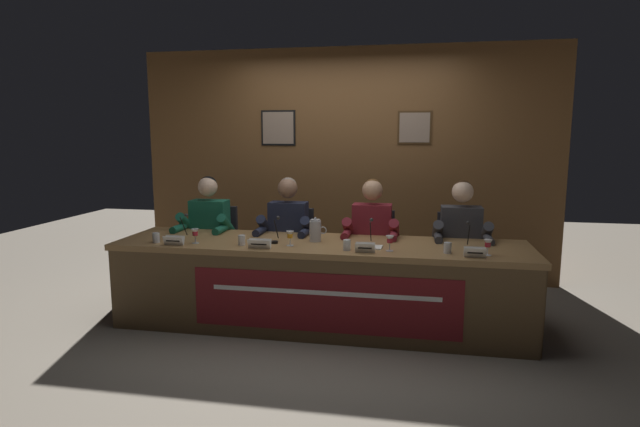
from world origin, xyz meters
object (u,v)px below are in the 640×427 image
water_cup_far_left (156,238)px  document_stack_center_right (369,247)px  juice_glass_far_right (488,244)px  water_pitcher_central (315,230)px  panelist_center_right (371,236)px  water_cup_center_right (347,246)px  nameplate_far_left (174,241)px  chair_center_right (372,260)px  microphone_far_right (469,240)px  chair_center_left (292,256)px  panelist_far_right (461,239)px  juice_glass_center_left (290,236)px  nameplate_center_right (365,248)px  juice_glass_center_right (390,240)px  panelist_center_left (286,233)px  water_cup_center_left (242,241)px  microphone_center_left (276,234)px  panelist_far_left (207,230)px  microphone_center_right (370,236)px  microphone_far_left (183,231)px  juice_glass_far_left (195,233)px  water_cup_far_right (448,248)px  nameplate_far_right (475,252)px  nameplate_center_left (259,244)px  chair_far_right (458,263)px  conference_table (318,271)px

water_cup_far_left → document_stack_center_right: bearing=4.2°
juice_glass_far_right → water_pitcher_central: water_pitcher_central is taller
panelist_center_right → water_cup_center_right: size_ratio=14.62×
nameplate_far_left → water_cup_far_left: water_cup_far_left is taller
water_cup_center_right → water_pitcher_central: size_ratio=0.40×
water_cup_far_left → chair_center_right: (1.78, 0.88, -0.32)m
microphone_far_right → document_stack_center_right: size_ratio=0.99×
nameplate_far_left → chair_center_left: chair_center_left is taller
panelist_far_right → juice_glass_center_left: bearing=-157.5°
chair_center_left → nameplate_center_right: size_ratio=5.96×
juice_glass_center_right → chair_center_left: bearing=140.3°
panelist_center_left → juice_glass_far_right: panelist_center_left is taller
water_pitcher_central → water_cup_center_left: bearing=-155.5°
water_cup_far_left → juice_glass_far_right: bearing=0.7°
microphone_center_left → panelist_center_right: (0.77, 0.48, -0.08)m
panelist_far_left → microphone_center_right: bearing=-15.2°
microphone_far_left → panelist_center_right: bearing=16.9°
juice_glass_center_right → panelist_far_right: size_ratio=0.10×
panelist_center_right → microphone_far_right: panelist_center_right is taller
chair_center_right → juice_glass_far_right: (0.94, -0.85, 0.37)m
juice_glass_far_left → water_cup_far_right: size_ratio=1.46×
water_cup_far_right → nameplate_far_right: bearing=-29.2°
nameplate_center_left → water_pitcher_central: water_pitcher_central is taller
panelist_far_left → chair_far_right: 2.44m
panelist_far_left → juice_glass_center_left: bearing=-30.9°
nameplate_center_right → juice_glass_far_right: size_ratio=1.24×
nameplate_far_right → microphone_far_left: bearing=174.3°
juice_glass_far_left → water_cup_far_left: bearing=-174.1°
microphone_center_right → document_stack_center_right: 0.12m
panelist_far_left → nameplate_far_left: 0.75m
nameplate_center_left → document_stack_center_right: (0.87, 0.20, -0.03)m
juice_glass_far_left → nameplate_center_left: 0.61m
nameplate_center_left → chair_far_right: (1.64, 0.94, -0.32)m
microphone_far_right → panelist_center_right: bearing=151.8°
microphone_center_right → nameplate_far_right: bearing=-19.7°
panelist_far_left → nameplate_far_left: bearing=-87.7°
nameplate_center_right → chair_far_right: size_ratio=0.17×
conference_table → nameplate_center_left: size_ratio=18.75×
water_cup_center_right → nameplate_far_right: bearing=-4.1°
panelist_center_left → document_stack_center_right: bearing=-33.2°
water_cup_center_left → microphone_center_right: (1.05, 0.19, 0.04)m
microphone_far_left → juice_glass_far_right: microphone_far_left is taller
chair_center_right → water_cup_center_right: bearing=-99.0°
conference_table → microphone_far_right: 1.26m
panelist_far_left → chair_center_right: bearing=7.1°
document_stack_center_right → water_cup_center_right: bearing=-143.6°
water_cup_center_right → panelist_center_right: bearing=78.4°
microphone_center_left → water_cup_far_right: microphone_center_left is taller
microphone_center_right → chair_center_right: bearing=92.7°
microphone_far_left → chair_center_right: size_ratio=0.24×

